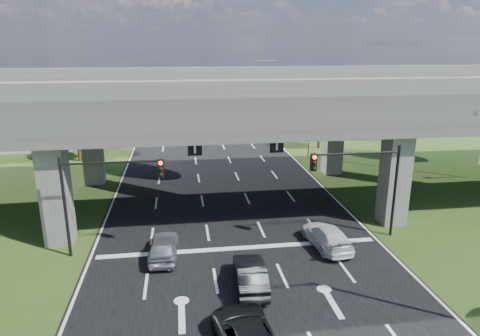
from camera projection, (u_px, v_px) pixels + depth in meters
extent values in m
plane|color=#263E14|center=(249.00, 278.00, 22.76)|extent=(160.00, 160.00, 0.00)
cube|color=black|center=(228.00, 209.00, 32.25)|extent=(18.00, 120.00, 0.03)
cube|color=#312F2D|center=(224.00, 99.00, 31.91)|extent=(80.00, 15.00, 2.00)
cube|color=#5F5C57|center=(237.00, 89.00, 24.60)|extent=(80.00, 0.50, 1.00)
cube|color=#5F5C57|center=(215.00, 73.00, 38.38)|extent=(80.00, 0.50, 1.00)
cube|color=#5F5C57|center=(55.00, 189.00, 25.97)|extent=(1.60, 1.60, 7.00)
cube|color=#5F5C57|center=(92.00, 145.00, 37.38)|extent=(1.60, 1.60, 7.00)
cube|color=#5F5C57|center=(395.00, 174.00, 28.97)|extent=(1.60, 1.60, 7.00)
cube|color=#5F5C57|center=(333.00, 137.00, 40.37)|extent=(1.60, 1.60, 7.00)
cube|color=black|center=(195.00, 149.00, 25.48)|extent=(0.85, 0.06, 0.85)
cube|color=black|center=(277.00, 146.00, 26.16)|extent=(0.85, 0.06, 0.85)
cylinder|color=black|center=(395.00, 192.00, 27.08)|extent=(0.18, 0.18, 6.00)
cylinder|color=black|center=(357.00, 153.00, 25.97)|extent=(5.50, 0.12, 0.12)
cube|color=black|center=(314.00, 162.00, 25.54)|extent=(0.35, 0.28, 1.05)
sphere|color=#FF0C05|center=(315.00, 157.00, 25.29)|extent=(0.22, 0.22, 0.22)
cylinder|color=black|center=(65.00, 208.00, 24.35)|extent=(0.18, 0.18, 6.00)
cylinder|color=black|center=(111.00, 163.00, 24.00)|extent=(5.50, 0.12, 0.12)
cube|color=black|center=(161.00, 168.00, 24.31)|extent=(0.35, 0.28, 1.05)
sphere|color=#FF0C05|center=(160.00, 163.00, 24.06)|extent=(0.22, 0.22, 0.22)
cylinder|color=gray|center=(310.00, 112.00, 45.59)|extent=(0.16, 0.16, 10.00)
cylinder|color=gray|center=(298.00, 67.00, 44.06)|extent=(3.00, 0.10, 0.10)
cube|color=gray|center=(284.00, 68.00, 43.89)|extent=(0.60, 0.25, 0.18)
cylinder|color=gray|center=(277.00, 95.00, 60.79)|extent=(0.16, 0.16, 10.00)
cylinder|color=gray|center=(267.00, 61.00, 59.26)|extent=(3.00, 0.10, 0.10)
cube|color=gray|center=(256.00, 62.00, 59.09)|extent=(0.60, 0.25, 0.18)
cylinder|color=black|center=(79.00, 146.00, 45.09)|extent=(0.36, 0.36, 3.30)
sphere|color=#124616|center=(75.00, 117.00, 44.24)|extent=(4.50, 4.50, 4.50)
sphere|color=#124616|center=(77.00, 105.00, 43.63)|extent=(3.60, 3.60, 3.60)
sphere|color=#124616|center=(74.00, 125.00, 44.84)|extent=(3.30, 3.30, 3.30)
cylinder|color=black|center=(67.00, 133.00, 52.34)|extent=(0.36, 0.36, 2.86)
sphere|color=#124616|center=(65.00, 112.00, 51.61)|extent=(3.90, 3.90, 3.90)
sphere|color=#124616|center=(67.00, 103.00, 51.05)|extent=(3.12, 3.12, 3.12)
sphere|color=#124616|center=(64.00, 118.00, 52.17)|extent=(2.86, 2.86, 2.86)
cylinder|color=black|center=(110.00, 119.00, 60.39)|extent=(0.36, 0.36, 3.52)
sphere|color=#124616|center=(108.00, 96.00, 59.50)|extent=(4.80, 4.80, 4.80)
sphere|color=#124616|center=(110.00, 86.00, 58.86)|extent=(3.84, 3.84, 3.84)
sphere|color=#124616|center=(107.00, 103.00, 60.10)|extent=(3.52, 3.52, 3.52)
cylinder|color=black|center=(319.00, 135.00, 50.70)|extent=(0.36, 0.36, 3.08)
sphere|color=#124616|center=(320.00, 112.00, 49.91)|extent=(4.20, 4.20, 4.20)
sphere|color=#124616|center=(325.00, 101.00, 49.33)|extent=(3.36, 3.36, 3.36)
sphere|color=#124616|center=(316.00, 118.00, 50.49)|extent=(3.08, 3.08, 3.08)
cylinder|color=black|center=(321.00, 124.00, 58.74)|extent=(0.36, 0.36, 2.86)
sphere|color=#124616|center=(322.00, 105.00, 58.01)|extent=(3.90, 3.90, 3.90)
sphere|color=#124616|center=(327.00, 96.00, 57.45)|extent=(3.12, 3.12, 3.12)
sphere|color=#124616|center=(319.00, 110.00, 58.57)|extent=(2.86, 2.86, 2.86)
cylinder|color=black|center=(280.00, 114.00, 65.73)|extent=(0.36, 0.36, 3.30)
sphere|color=#124616|center=(280.00, 94.00, 64.89)|extent=(4.50, 4.50, 4.50)
sphere|color=#124616|center=(284.00, 85.00, 64.28)|extent=(3.60, 3.60, 3.60)
sphere|color=#124616|center=(278.00, 100.00, 65.48)|extent=(3.30, 3.30, 3.30)
imported|color=silver|center=(164.00, 246.00, 24.78)|extent=(1.83, 4.17, 1.40)
imported|color=black|center=(250.00, 274.00, 21.76)|extent=(1.69, 4.31, 1.40)
imported|color=silver|center=(326.00, 236.00, 26.13)|extent=(2.36, 4.79, 1.34)
imported|color=black|center=(247.00, 336.00, 17.19)|extent=(2.85, 5.14, 1.36)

